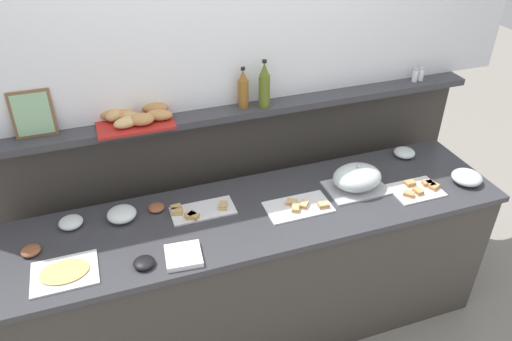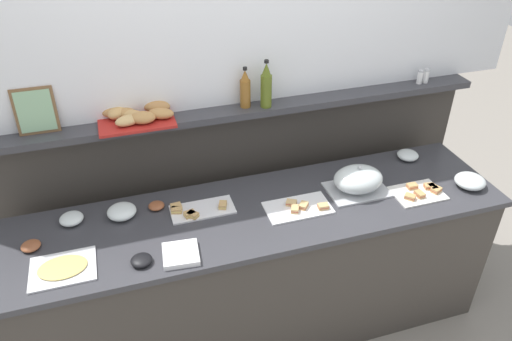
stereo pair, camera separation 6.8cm
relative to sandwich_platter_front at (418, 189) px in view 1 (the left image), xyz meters
The scene contains 22 objects.
ground_plane 1.48m from the sandwich_platter_front, 141.05° to the left, with size 12.00×12.00×0.00m, color gray.
buffet_counter 1.02m from the sandwich_platter_front, behind, with size 2.70×0.68×0.93m.
back_ledge_unit 1.12m from the sandwich_platter_front, 144.44° to the left, with size 2.99×0.22×1.33m.
sandwich_platter_front is the anchor object (origin of this frame).
sandwich_platter_side 1.24m from the sandwich_platter_front, behind, with size 0.34×0.17×0.04m.
sandwich_platter_rear 0.71m from the sandwich_platter_front, behind, with size 0.36×0.20×0.04m.
cold_cuts_platter 1.92m from the sandwich_platter_front, behind, with size 0.30×0.23×0.02m.
serving_cloche 0.36m from the sandwich_platter_front, 157.84° to the left, with size 0.34×0.24×0.17m.
glass_bowl_large 1.90m from the sandwich_platter_front, behind, with size 0.12×0.12×0.05m.
glass_bowl_medium 0.37m from the sandwich_platter_front, 68.67° to the left, with size 0.13×0.13×0.05m.
glass_bowl_small 0.32m from the sandwich_platter_front, ahead, with size 0.17×0.17×0.07m.
glass_bowl_extra 1.65m from the sandwich_platter_front, 169.69° to the left, with size 0.15×0.15×0.06m.
condiment_bowl_cream 2.07m from the sandwich_platter_front, behind, with size 0.09×0.09×0.03m, color brown.
condiment_bowl_teal 1.47m from the sandwich_platter_front, 167.80° to the left, with size 0.09×0.09×0.03m, color brown.
condiment_bowl_dark 1.56m from the sandwich_platter_front, behind, with size 0.10×0.10×0.04m, color black.
napkin_stack 1.38m from the sandwich_platter_front, behind, with size 0.17×0.17×0.03m, color white.
olive_oil_bottle 1.05m from the sandwich_platter_front, 144.13° to the left, with size 0.06×0.06×0.28m.
vinegar_bottle_amber 1.14m from the sandwich_platter_front, 146.31° to the left, with size 0.06×0.06×0.24m.
salt_shaker 0.76m from the sandwich_platter_front, 64.11° to the left, with size 0.03×0.03×0.09m.
pepper_shaker 0.78m from the sandwich_platter_front, 60.59° to the left, with size 0.03×0.03×0.09m.
bread_basket 1.62m from the sandwich_platter_front, 158.29° to the left, with size 0.41×0.29×0.08m.
framed_picture 2.11m from the sandwich_platter_front, 162.92° to the left, with size 0.20×0.05×0.24m.
Camera 1 is at (-0.72, -1.96, 2.57)m, focal length 34.41 mm.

